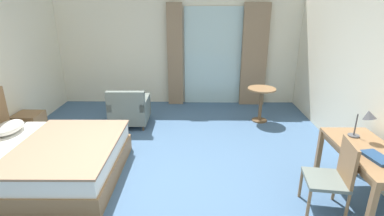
# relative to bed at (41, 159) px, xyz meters

# --- Properties ---
(ground) EXTENTS (6.39, 7.76, 0.10)m
(ground) POSITION_rel_bed_xyz_m (1.73, -0.11, -0.33)
(ground) COLOR #426084
(wall_back) EXTENTS (5.99, 0.12, 2.63)m
(wall_back) POSITION_rel_bed_xyz_m (1.73, 3.51, 1.03)
(wall_back) COLOR silver
(wall_back) RESTS_ON ground
(balcony_glass_door) EXTENTS (1.44, 0.02, 2.31)m
(balcony_glass_door) POSITION_rel_bed_xyz_m (2.60, 3.43, 0.87)
(balcony_glass_door) COLOR silver
(balcony_glass_door) RESTS_ON ground
(curtain_panel_left) EXTENTS (0.36, 0.10, 2.39)m
(curtain_panel_left) POSITION_rel_bed_xyz_m (1.66, 3.33, 0.91)
(curtain_panel_left) COLOR #897056
(curtain_panel_left) RESTS_ON ground
(curtain_panel_right) EXTENTS (0.60, 0.10, 2.39)m
(curtain_panel_right) POSITION_rel_bed_xyz_m (3.54, 3.33, 0.91)
(curtain_panel_right) COLOR #897056
(curtain_panel_right) RESTS_ON ground
(bed) EXTENTS (2.09, 1.80, 1.11)m
(bed) POSITION_rel_bed_xyz_m (0.00, 0.00, 0.00)
(bed) COLOR olive
(bed) RESTS_ON ground
(nightstand) EXTENTS (0.45, 0.46, 0.47)m
(nightstand) POSITION_rel_bed_xyz_m (-0.89, 1.29, -0.05)
(nightstand) COLOR olive
(nightstand) RESTS_ON ground
(writing_desk) EXTENTS (0.64, 1.33, 0.73)m
(writing_desk) POSITION_rel_bed_xyz_m (4.21, -0.49, 0.36)
(writing_desk) COLOR olive
(writing_desk) RESTS_ON ground
(desk_chair) EXTENTS (0.50, 0.52, 0.91)m
(desk_chair) POSITION_rel_bed_xyz_m (3.76, -0.65, 0.21)
(desk_chair) COLOR slate
(desk_chair) RESTS_ON ground
(desk_lamp) EXTENTS (0.23, 0.27, 0.42)m
(desk_lamp) POSITION_rel_bed_xyz_m (4.27, -0.20, 0.74)
(desk_lamp) COLOR #4C4C51
(desk_lamp) RESTS_ON writing_desk
(closed_book) EXTENTS (0.26, 0.37, 0.03)m
(closed_book) POSITION_rel_bed_xyz_m (4.17, -0.70, 0.46)
(closed_book) COLOR navy
(closed_book) RESTS_ON writing_desk
(armchair_by_window) EXTENTS (0.74, 0.79, 0.80)m
(armchair_by_window) POSITION_rel_bed_xyz_m (0.82, 1.93, 0.04)
(armchair_by_window) COLOR slate
(armchair_by_window) RESTS_ON ground
(round_cafe_table) EXTENTS (0.57, 0.57, 0.72)m
(round_cafe_table) POSITION_rel_bed_xyz_m (3.52, 2.20, 0.24)
(round_cafe_table) COLOR olive
(round_cafe_table) RESTS_ON ground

